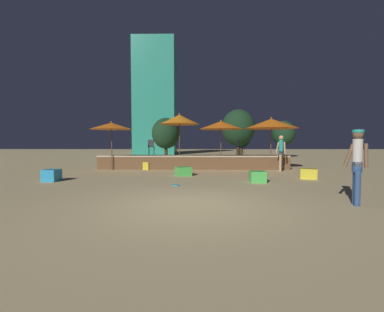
# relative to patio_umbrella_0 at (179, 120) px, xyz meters

# --- Properties ---
(ground_plane) EXTENTS (120.00, 120.00, 0.00)m
(ground_plane) POSITION_rel_patio_umbrella_0_xyz_m (0.77, -8.47, -2.78)
(ground_plane) COLOR tan
(wooden_deck) EXTENTS (10.63, 2.90, 0.78)m
(wooden_deck) POSITION_rel_patio_umbrella_0_xyz_m (0.77, 1.07, -2.43)
(wooden_deck) COLOR brown
(wooden_deck) RESTS_ON ground
(patio_umbrella_0) EXTENTS (2.21, 2.21, 3.13)m
(patio_umbrella_0) POSITION_rel_patio_umbrella_0_xyz_m (0.00, 0.00, 0.00)
(patio_umbrella_0) COLOR brown
(patio_umbrella_0) RESTS_ON ground
(patio_umbrella_1) EXTENTS (2.84, 2.84, 2.87)m
(patio_umbrella_1) POSITION_rel_patio_umbrella_0_xyz_m (5.02, -0.32, -0.26)
(patio_umbrella_1) COLOR brown
(patio_umbrella_1) RESTS_ON ground
(patio_umbrella_2) EXTENTS (2.26, 2.26, 2.65)m
(patio_umbrella_2) POSITION_rel_patio_umbrella_0_xyz_m (-3.67, -0.48, -0.39)
(patio_umbrella_2) COLOR brown
(patio_umbrella_2) RESTS_ON ground
(patio_umbrella_3) EXTENTS (2.45, 2.45, 2.77)m
(patio_umbrella_3) POSITION_rel_patio_umbrella_0_xyz_m (2.32, -0.03, -0.32)
(patio_umbrella_3) COLOR brown
(patio_umbrella_3) RESTS_ON ground
(cube_seat_0) EXTENTS (0.82, 0.82, 0.40)m
(cube_seat_0) POSITION_rel_patio_umbrella_0_xyz_m (0.36, -2.88, -2.59)
(cube_seat_0) COLOR #4CC651
(cube_seat_0) RESTS_ON ground
(cube_seat_1) EXTENTS (0.58, 0.58, 0.42)m
(cube_seat_1) POSITION_rel_patio_umbrella_0_xyz_m (3.23, -4.81, -2.58)
(cube_seat_1) COLOR #4CC651
(cube_seat_1) RESTS_ON ground
(cube_seat_2) EXTENTS (0.81, 0.81, 0.42)m
(cube_seat_2) POSITION_rel_patio_umbrella_0_xyz_m (5.57, -3.79, -2.58)
(cube_seat_2) COLOR yellow
(cube_seat_2) RESTS_ON ground
(cube_seat_3) EXTENTS (0.57, 0.57, 0.45)m
(cube_seat_3) POSITION_rel_patio_umbrella_0_xyz_m (-4.61, -4.69, -2.56)
(cube_seat_3) COLOR #2D9EDB
(cube_seat_3) RESTS_ON ground
(cube_seat_4) EXTENTS (0.64, 0.64, 0.41)m
(cube_seat_4) POSITION_rel_patio_umbrella_0_xyz_m (3.81, 0.27, -2.58)
(cube_seat_4) COLOR white
(cube_seat_4) RESTS_ON ground
(cube_seat_5) EXTENTS (0.62, 0.62, 0.41)m
(cube_seat_5) POSITION_rel_patio_umbrella_0_xyz_m (-1.87, -0.13, -2.58)
(cube_seat_5) COLOR yellow
(cube_seat_5) RESTS_ON ground
(person_0) EXTENTS (0.48, 0.34, 1.87)m
(person_0) POSITION_rel_patio_umbrella_0_xyz_m (5.32, -1.10, -1.74)
(person_0) COLOR #3F3F47
(person_0) RESTS_ON ground
(person_1) EXTENTS (0.51, 0.29, 1.78)m
(person_1) POSITION_rel_patio_umbrella_0_xyz_m (4.68, -8.38, -1.77)
(person_1) COLOR #2D4C7F
(person_1) RESTS_ON ground
(bistro_chair_0) EXTENTS (0.41, 0.40, 0.90)m
(bistro_chair_0) POSITION_rel_patio_umbrella_0_xyz_m (3.66, 1.69, -1.46)
(bistro_chair_0) COLOR #2D3338
(bistro_chair_0) RESTS_ON wooden_deck
(bistro_chair_1) EXTENTS (0.40, 0.40, 0.90)m
(bistro_chair_1) POSITION_rel_patio_umbrella_0_xyz_m (-1.76, 0.96, -1.46)
(bistro_chair_1) COLOR #2D3338
(bistro_chair_1) RESTS_ON wooden_deck
(frisbee_disc) EXTENTS (0.25, 0.25, 0.03)m
(frisbee_disc) POSITION_rel_patio_umbrella_0_xyz_m (0.24, -5.66, -2.77)
(frisbee_disc) COLOR #33B2D8
(frisbee_disc) RESTS_ON ground
(background_tree_0) EXTENTS (2.72, 2.72, 4.25)m
(background_tree_0) POSITION_rel_patio_umbrella_0_xyz_m (4.40, 6.81, -0.04)
(background_tree_0) COLOR #3D2B1C
(background_tree_0) RESTS_ON ground
(background_tree_1) EXTENTS (2.35, 2.35, 3.60)m
(background_tree_1) POSITION_rel_patio_umbrella_0_xyz_m (-1.62, 7.28, -0.49)
(background_tree_1) COLOR #3D2B1C
(background_tree_1) RESTS_ON ground
(background_tree_2) EXTENTS (1.98, 1.98, 3.20)m
(background_tree_2) POSITION_rel_patio_umbrella_0_xyz_m (5.69, 12.70, -0.69)
(background_tree_2) COLOR #3D2B1C
(background_tree_2) RESTS_ON ground
(background_tree_3) EXTENTS (2.32, 2.32, 3.80)m
(background_tree_3) POSITION_rel_patio_umbrella_0_xyz_m (9.95, 12.28, -0.28)
(background_tree_3) COLOR #3D2B1C
(background_tree_3) RESTS_ON ground
(distant_building) EXTENTS (5.34, 4.91, 14.94)m
(distant_building) POSITION_rel_patio_umbrella_0_xyz_m (-4.48, 20.20, 4.68)
(distant_building) COLOR teal
(distant_building) RESTS_ON ground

